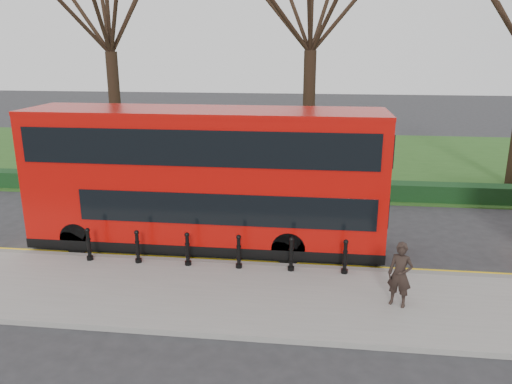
# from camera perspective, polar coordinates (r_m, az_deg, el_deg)

# --- Properties ---
(ground) EXTENTS (120.00, 120.00, 0.00)m
(ground) POSITION_cam_1_polar(r_m,az_deg,el_deg) (16.52, -2.07, -7.09)
(ground) COLOR #28282B
(ground) RESTS_ON ground
(pavement) EXTENTS (60.00, 4.00, 0.15)m
(pavement) POSITION_cam_1_polar(r_m,az_deg,el_deg) (13.83, -4.06, -11.68)
(pavement) COLOR gray
(pavement) RESTS_ON ground
(kerb) EXTENTS (60.00, 0.25, 0.16)m
(kerb) POSITION_cam_1_polar(r_m,az_deg,el_deg) (15.59, -2.66, -8.28)
(kerb) COLOR slate
(kerb) RESTS_ON ground
(grass_verge) EXTENTS (60.00, 18.00, 0.06)m
(grass_verge) POSITION_cam_1_polar(r_m,az_deg,el_deg) (30.78, 2.31, 3.98)
(grass_verge) COLOR #27501A
(grass_verge) RESTS_ON ground
(hedge) EXTENTS (60.00, 0.90, 0.80)m
(hedge) POSITION_cam_1_polar(r_m,az_deg,el_deg) (22.76, 0.60, 0.56)
(hedge) COLOR black
(hedge) RESTS_ON ground
(yellow_line_outer) EXTENTS (60.00, 0.10, 0.01)m
(yellow_line_outer) POSITION_cam_1_polar(r_m,az_deg,el_deg) (15.89, -2.47, -8.06)
(yellow_line_outer) COLOR yellow
(yellow_line_outer) RESTS_ON ground
(yellow_line_inner) EXTENTS (60.00, 0.10, 0.01)m
(yellow_line_inner) POSITION_cam_1_polar(r_m,az_deg,el_deg) (16.07, -2.35, -7.77)
(yellow_line_inner) COLOR yellow
(yellow_line_inner) RESTS_ON ground
(tree_left) EXTENTS (7.38, 7.38, 11.53)m
(tree_left) POSITION_cam_1_polar(r_m,az_deg,el_deg) (27.14, -16.60, 19.47)
(tree_left) COLOR black
(tree_left) RESTS_ON ground
(tree_mid) EXTENTS (7.46, 7.46, 11.65)m
(tree_mid) POSITION_cam_1_polar(r_m,az_deg,el_deg) (25.06, 6.39, 20.54)
(tree_mid) COLOR black
(tree_mid) RESTS_ON ground
(bollard_row) EXTENTS (9.56, 0.15, 1.00)m
(bollard_row) POSITION_cam_1_polar(r_m,az_deg,el_deg) (15.01, -1.99, -6.88)
(bollard_row) COLOR black
(bollard_row) RESTS_ON pavement
(bus_lead) EXTENTS (11.64, 2.67, 4.63)m
(bus_lead) POSITION_cam_1_polar(r_m,az_deg,el_deg) (16.58, -5.80, 1.45)
(bus_lead) COLOR #AD0A06
(bus_lead) RESTS_ON ground
(pedestrian) EXTENTS (0.73, 0.63, 1.70)m
(pedestrian) POSITION_cam_1_polar(r_m,az_deg,el_deg) (13.30, 16.14, -9.05)
(pedestrian) COLOR black
(pedestrian) RESTS_ON pavement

